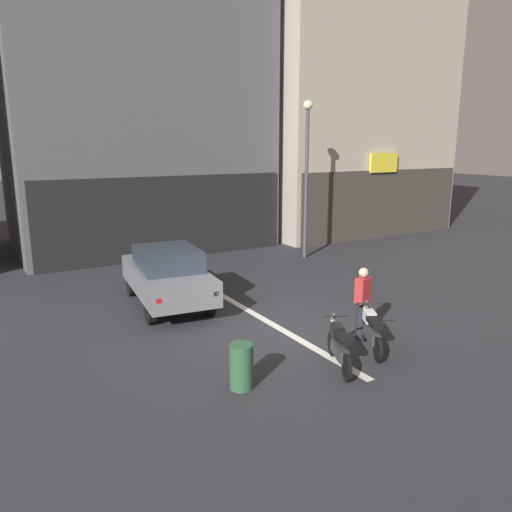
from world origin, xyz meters
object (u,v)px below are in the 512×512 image
car_grey_crossing_near (167,274)px  motorcycle_black_row_leftmost (339,345)px  motorcycle_white_row_left_mid (371,330)px  street_lamp (307,163)px  person_by_motorcycles (362,303)px  trash_bin (241,366)px

car_grey_crossing_near → motorcycle_black_row_leftmost: size_ratio=2.77×
motorcycle_black_row_leftmost → motorcycle_white_row_left_mid: (1.14, 0.30, 0.00)m
motorcycle_black_row_leftmost → car_grey_crossing_near: bearing=105.8°
street_lamp → car_grey_crossing_near: bearing=-156.9°
person_by_motorcycles → car_grey_crossing_near: bearing=123.2°
car_grey_crossing_near → person_by_motorcycles: 5.41m
car_grey_crossing_near → trash_bin: bearing=-96.1°
car_grey_crossing_near → trash_bin: (-0.56, -5.22, -0.46)m
motorcycle_black_row_leftmost → person_by_motorcycles: (1.42, 0.92, 0.40)m
car_grey_crossing_near → street_lamp: (6.78, 2.90, 2.81)m
person_by_motorcycles → trash_bin: (-3.53, -0.69, -0.43)m
street_lamp → trash_bin: size_ratio=7.03×
car_grey_crossing_near → street_lamp: street_lamp is taller
street_lamp → motorcycle_white_row_left_mid: (-4.10, -8.05, -3.24)m
car_grey_crossing_near → trash_bin: 5.27m
motorcycle_black_row_leftmost → person_by_motorcycles: 1.74m
street_lamp → motorcycle_black_row_leftmost: bearing=-122.1°
street_lamp → motorcycle_black_row_leftmost: street_lamp is taller
trash_bin → motorcycle_black_row_leftmost: bearing=-6.1°
car_grey_crossing_near → person_by_motorcycles: size_ratio=2.56×
motorcycle_white_row_left_mid → person_by_motorcycles: 0.79m
street_lamp → trash_bin: bearing=-132.1°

